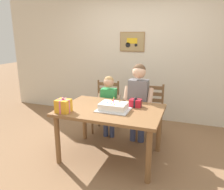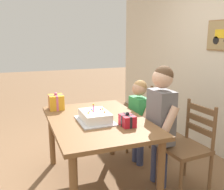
{
  "view_description": "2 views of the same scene",
  "coord_description": "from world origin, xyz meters",
  "px_view_note": "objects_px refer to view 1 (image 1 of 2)",
  "views": [
    {
      "loc": [
        1.01,
        -2.71,
        1.73
      ],
      "look_at": [
        0.0,
        0.05,
        0.93
      ],
      "focal_mm": 35.26,
      "sensor_mm": 36.0,
      "label": 1
    },
    {
      "loc": [
        2.45,
        -0.77,
        1.58
      ],
      "look_at": [
        -0.01,
        0.17,
        0.98
      ],
      "focal_mm": 41.18,
      "sensor_mm": 36.0,
      "label": 2
    }
  ],
  "objects_px": {
    "birthday_cake": "(113,107)",
    "child_older": "(138,96)",
    "gift_box_beside_cake": "(135,103)",
    "dining_table": "(111,115)",
    "chair_left": "(106,106)",
    "gift_box_red_large": "(63,106)",
    "child_younger": "(109,101)",
    "chair_right": "(150,111)"
  },
  "relations": [
    {
      "from": "gift_box_red_large",
      "to": "gift_box_beside_cake",
      "type": "height_order",
      "value": "gift_box_red_large"
    },
    {
      "from": "chair_left",
      "to": "child_older",
      "type": "height_order",
      "value": "child_older"
    },
    {
      "from": "dining_table",
      "to": "gift_box_red_large",
      "type": "xyz_separation_m",
      "value": [
        -0.54,
        -0.34,
        0.18
      ]
    },
    {
      "from": "child_younger",
      "to": "dining_table",
      "type": "bearing_deg",
      "value": -66.75
    },
    {
      "from": "child_younger",
      "to": "chair_right",
      "type": "bearing_deg",
      "value": 20.02
    },
    {
      "from": "birthday_cake",
      "to": "chair_left",
      "type": "bearing_deg",
      "value": 117.29
    },
    {
      "from": "birthday_cake",
      "to": "child_older",
      "type": "xyz_separation_m",
      "value": [
        0.19,
        0.66,
        0.0
      ]
    },
    {
      "from": "birthday_cake",
      "to": "chair_right",
      "type": "xyz_separation_m",
      "value": [
        0.35,
        0.9,
        -0.32
      ]
    },
    {
      "from": "dining_table",
      "to": "gift_box_red_large",
      "type": "height_order",
      "value": "gift_box_red_large"
    },
    {
      "from": "gift_box_red_large",
      "to": "dining_table",
      "type": "bearing_deg",
      "value": 32.11
    },
    {
      "from": "chair_left",
      "to": "dining_table",
      "type": "bearing_deg",
      "value": -64.49
    },
    {
      "from": "gift_box_beside_cake",
      "to": "child_older",
      "type": "bearing_deg",
      "value": 97.81
    },
    {
      "from": "chair_right",
      "to": "child_older",
      "type": "distance_m",
      "value": 0.44
    },
    {
      "from": "gift_box_beside_cake",
      "to": "child_older",
      "type": "height_order",
      "value": "child_older"
    },
    {
      "from": "gift_box_beside_cake",
      "to": "gift_box_red_large",
      "type": "bearing_deg",
      "value": -146.83
    },
    {
      "from": "dining_table",
      "to": "birthday_cake",
      "type": "relative_size",
      "value": 3.21
    },
    {
      "from": "dining_table",
      "to": "gift_box_red_large",
      "type": "relative_size",
      "value": 6.82
    },
    {
      "from": "dining_table",
      "to": "chair_left",
      "type": "bearing_deg",
      "value": 115.51
    },
    {
      "from": "gift_box_beside_cake",
      "to": "chair_right",
      "type": "xyz_separation_m",
      "value": [
        0.1,
        0.65,
        -0.33
      ]
    },
    {
      "from": "gift_box_red_large",
      "to": "gift_box_beside_cake",
      "type": "bearing_deg",
      "value": 33.17
    },
    {
      "from": "gift_box_beside_cake",
      "to": "child_older",
      "type": "xyz_separation_m",
      "value": [
        -0.06,
        0.41,
        -0.0
      ]
    },
    {
      "from": "gift_box_beside_cake",
      "to": "child_older",
      "type": "relative_size",
      "value": 0.13
    },
    {
      "from": "chair_right",
      "to": "child_younger",
      "type": "bearing_deg",
      "value": -159.98
    },
    {
      "from": "gift_box_red_large",
      "to": "chair_right",
      "type": "distance_m",
      "value": 1.56
    },
    {
      "from": "gift_box_beside_cake",
      "to": "chair_left",
      "type": "distance_m",
      "value": 1.01
    },
    {
      "from": "gift_box_red_large",
      "to": "gift_box_beside_cake",
      "type": "xyz_separation_m",
      "value": [
        0.84,
        0.55,
        -0.03
      ]
    },
    {
      "from": "gift_box_red_large",
      "to": "child_younger",
      "type": "distance_m",
      "value": 1.01
    },
    {
      "from": "gift_box_red_large",
      "to": "child_younger",
      "type": "xyz_separation_m",
      "value": [
        0.28,
        0.95,
        -0.17
      ]
    },
    {
      "from": "birthday_cake",
      "to": "child_older",
      "type": "distance_m",
      "value": 0.68
    },
    {
      "from": "birthday_cake",
      "to": "chair_left",
      "type": "distance_m",
      "value": 1.06
    },
    {
      "from": "gift_box_beside_cake",
      "to": "chair_right",
      "type": "height_order",
      "value": "chair_right"
    },
    {
      "from": "dining_table",
      "to": "child_older",
      "type": "bearing_deg",
      "value": 68.45
    },
    {
      "from": "gift_box_red_large",
      "to": "child_younger",
      "type": "relative_size",
      "value": 0.19
    },
    {
      "from": "dining_table",
      "to": "chair_left",
      "type": "distance_m",
      "value": 0.97
    },
    {
      "from": "dining_table",
      "to": "child_older",
      "type": "relative_size",
      "value": 1.08
    },
    {
      "from": "gift_box_beside_cake",
      "to": "chair_right",
      "type": "bearing_deg",
      "value": 80.88
    },
    {
      "from": "chair_left",
      "to": "chair_right",
      "type": "distance_m",
      "value": 0.81
    },
    {
      "from": "gift_box_red_large",
      "to": "chair_left",
      "type": "xyz_separation_m",
      "value": [
        0.13,
        1.2,
        -0.36
      ]
    },
    {
      "from": "gift_box_beside_cake",
      "to": "child_younger",
      "type": "height_order",
      "value": "child_younger"
    },
    {
      "from": "dining_table",
      "to": "chair_right",
      "type": "distance_m",
      "value": 0.96
    },
    {
      "from": "dining_table",
      "to": "gift_box_beside_cake",
      "type": "distance_m",
      "value": 0.39
    },
    {
      "from": "gift_box_red_large",
      "to": "child_younger",
      "type": "bearing_deg",
      "value": 73.84
    }
  ]
}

